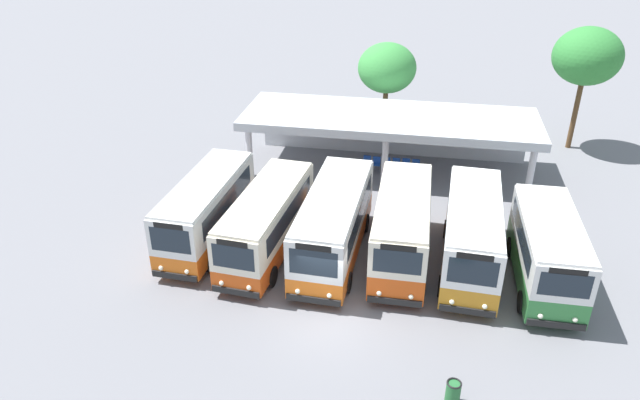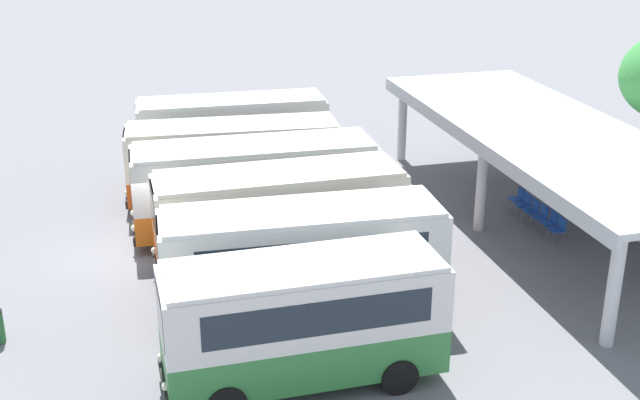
# 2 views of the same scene
# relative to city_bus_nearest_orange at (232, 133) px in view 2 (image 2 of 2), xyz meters

# --- Properties ---
(ground_plane) EXTENTS (180.00, 180.00, 0.00)m
(ground_plane) POSITION_rel_city_bus_nearest_orange_xyz_m (6.43, -4.42, -1.74)
(ground_plane) COLOR slate
(city_bus_nearest_orange) EXTENTS (2.47, 7.52, 3.15)m
(city_bus_nearest_orange) POSITION_rel_city_bus_nearest_orange_xyz_m (0.00, 0.00, 0.00)
(city_bus_nearest_orange) COLOR black
(city_bus_nearest_orange) RESTS_ON ground
(city_bus_second_in_row) EXTENTS (2.76, 7.83, 3.00)m
(city_bus_second_in_row) POSITION_rel_city_bus_nearest_orange_xyz_m (2.97, -0.45, -0.07)
(city_bus_second_in_row) COLOR black
(city_bus_second_in_row) RESTS_ON ground
(city_bus_middle_cream) EXTENTS (2.63, 8.12, 3.15)m
(city_bus_middle_cream) POSITION_rel_city_bus_nearest_orange_xyz_m (5.95, -0.21, 0.00)
(city_bus_middle_cream) COLOR black
(city_bus_middle_cream) RESTS_ON ground
(city_bus_fourth_amber) EXTENTS (2.38, 7.48, 3.20)m
(city_bus_fourth_amber) POSITION_rel_city_bus_nearest_orange_xyz_m (8.92, -0.03, 0.03)
(city_bus_fourth_amber) COLOR black
(city_bus_fourth_amber) RESTS_ON ground
(city_bus_fifth_blue) EXTENTS (2.62, 7.66, 3.19)m
(city_bus_fifth_blue) POSITION_rel_city_bus_nearest_orange_xyz_m (11.89, -0.05, 0.02)
(city_bus_fifth_blue) COLOR black
(city_bus_fifth_blue) RESTS_ON ground
(city_bus_far_end_green) EXTENTS (2.38, 6.61, 3.10)m
(city_bus_far_end_green) POSITION_rel_city_bus_nearest_orange_xyz_m (14.87, -0.76, -0.02)
(city_bus_far_end_green) COLOR black
(city_bus_far_end_green) RESTS_ON ground
(terminal_canopy) EXTENTS (16.64, 5.64, 3.40)m
(terminal_canopy) POSITION_rel_city_bus_nearest_orange_xyz_m (7.57, 10.13, 0.91)
(terminal_canopy) COLOR silver
(terminal_canopy) RESTS_ON ground
(waiting_chair_end_by_column) EXTENTS (0.44, 0.44, 0.86)m
(waiting_chair_end_by_column) POSITION_rel_city_bus_nearest_orange_xyz_m (6.40, 9.22, -1.22)
(waiting_chair_end_by_column) COLOR slate
(waiting_chair_end_by_column) RESTS_ON ground
(waiting_chair_second_from_end) EXTENTS (0.44, 0.44, 0.86)m
(waiting_chair_second_from_end) POSITION_rel_city_bus_nearest_orange_xyz_m (6.97, 9.18, -1.22)
(waiting_chair_second_from_end) COLOR slate
(waiting_chair_second_from_end) RESTS_ON ground
(waiting_chair_middle_seat) EXTENTS (0.44, 0.44, 0.86)m
(waiting_chair_middle_seat) POSITION_rel_city_bus_nearest_orange_xyz_m (7.54, 9.17, -1.22)
(waiting_chair_middle_seat) COLOR slate
(waiting_chair_middle_seat) RESTS_ON ground
(waiting_chair_fourth_seat) EXTENTS (0.44, 0.44, 0.86)m
(waiting_chair_fourth_seat) POSITION_rel_city_bus_nearest_orange_xyz_m (8.11, 9.19, -1.22)
(waiting_chair_fourth_seat) COLOR slate
(waiting_chair_fourth_seat) RESTS_ON ground
(waiting_chair_fifth_seat) EXTENTS (0.44, 0.44, 0.86)m
(waiting_chair_fifth_seat) POSITION_rel_city_bus_nearest_orange_xyz_m (8.68, 9.23, -1.22)
(waiting_chair_fifth_seat) COLOR slate
(waiting_chair_fifth_seat) RESTS_ON ground
(waiting_chair_far_end_seat) EXTENTS (0.44, 0.44, 0.86)m
(waiting_chair_far_end_seat) POSITION_rel_city_bus_nearest_orange_xyz_m (9.24, 9.20, -1.22)
(waiting_chair_far_end_seat) COLOR slate
(waiting_chair_far_end_seat) RESTS_ON ground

